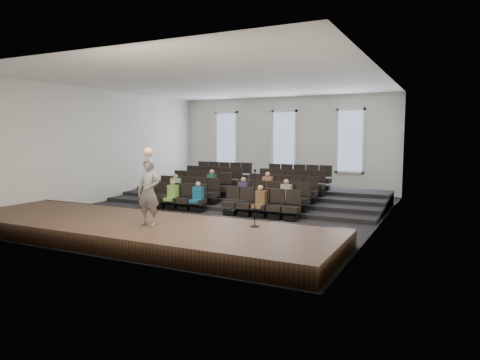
# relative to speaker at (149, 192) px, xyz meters

# --- Properties ---
(ground) EXTENTS (14.00, 14.00, 0.00)m
(ground) POSITION_rel_speaker_xyz_m (-0.62, 5.28, -1.43)
(ground) COLOR black
(ground) RESTS_ON ground
(ceiling) EXTENTS (12.00, 14.00, 0.02)m
(ceiling) POSITION_rel_speaker_xyz_m (-0.62, 5.28, 3.58)
(ceiling) COLOR white
(ceiling) RESTS_ON ground
(wall_back) EXTENTS (12.00, 0.04, 5.00)m
(wall_back) POSITION_rel_speaker_xyz_m (-0.62, 12.30, 1.07)
(wall_back) COLOR silver
(wall_back) RESTS_ON ground
(wall_front) EXTENTS (12.00, 0.04, 5.00)m
(wall_front) POSITION_rel_speaker_xyz_m (-0.62, -1.74, 1.07)
(wall_front) COLOR silver
(wall_front) RESTS_ON ground
(wall_left) EXTENTS (0.04, 14.00, 5.00)m
(wall_left) POSITION_rel_speaker_xyz_m (-6.64, 5.28, 1.07)
(wall_left) COLOR silver
(wall_left) RESTS_ON ground
(wall_right) EXTENTS (0.04, 14.00, 5.00)m
(wall_right) POSITION_rel_speaker_xyz_m (5.40, 5.28, 1.07)
(wall_right) COLOR silver
(wall_right) RESTS_ON ground
(stage) EXTENTS (11.80, 3.60, 0.50)m
(stage) POSITION_rel_speaker_xyz_m (-0.62, 0.18, -1.18)
(stage) COLOR #442D1D
(stage) RESTS_ON ground
(stage_lip) EXTENTS (11.80, 0.06, 0.52)m
(stage_lip) POSITION_rel_speaker_xyz_m (-0.62, 1.95, -1.18)
(stage_lip) COLOR black
(stage_lip) RESTS_ON ground
(risers) EXTENTS (11.80, 4.80, 0.60)m
(risers) POSITION_rel_speaker_xyz_m (-0.62, 8.45, -1.23)
(risers) COLOR black
(risers) RESTS_ON ground
(seating_rows) EXTENTS (6.80, 4.70, 1.67)m
(seating_rows) POSITION_rel_speaker_xyz_m (-0.62, 6.82, -0.75)
(seating_rows) COLOR black
(seating_rows) RESTS_ON ground
(windows) EXTENTS (8.44, 0.10, 3.24)m
(windows) POSITION_rel_speaker_xyz_m (-0.62, 12.23, 1.27)
(windows) COLOR white
(windows) RESTS_ON wall_back
(audience) EXTENTS (5.45, 2.64, 1.10)m
(audience) POSITION_rel_speaker_xyz_m (-0.62, 5.60, -0.61)
(audience) COLOR #89C64F
(audience) RESTS_ON seating_rows
(speaker) EXTENTS (0.72, 0.51, 1.85)m
(speaker) POSITION_rel_speaker_xyz_m (0.00, 0.00, 0.00)
(speaker) COLOR slate
(speaker) RESTS_ON stage
(mic_stand) EXTENTS (0.26, 0.26, 1.57)m
(mic_stand) POSITION_rel_speaker_xyz_m (2.71, 1.12, -0.46)
(mic_stand) COLOR black
(mic_stand) RESTS_ON stage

